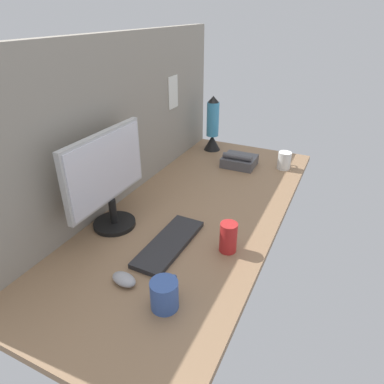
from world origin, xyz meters
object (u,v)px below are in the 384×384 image
Objects in this scene: mouse at (124,279)px; mug_red_plastic at (228,237)px; monitor at (107,176)px; mug_ceramic_blue at (165,294)px; desk_phone at (239,161)px; mug_ceramic_white at (284,160)px; lava_lamp at (213,128)px; keyboard at (169,243)px.

mouse is 41.32cm from mug_red_plastic.
monitor is 55.44cm from mug_ceramic_blue.
mouse is 0.50× the size of desk_phone.
mouse is (-27.26, -25.26, -21.69)cm from monitor.
mug_ceramic_blue is 0.64× the size of desk_phone.
mouse is 0.87× the size of mug_ceramic_white.
mouse is 130.84cm from lava_lamp.
keyboard is 85.91cm from desk_phone.
mouse is at bearing -170.70° from lava_lamp.
mug_red_plastic is (7.12, -21.95, 5.12)cm from keyboard.
mug_red_plastic is (32.17, -25.55, 4.42)cm from mouse.
mug_ceramic_blue is 121.77cm from mug_ceramic_white.
keyboard is at bearing 179.93° from desk_phone.
mouse is 111.00cm from desk_phone.
mug_ceramic_white reaches higher than mug_ceramic_blue.
monitor reaches higher than desk_phone.
mug_ceramic_white is at bearing -3.63° from mouse.
lava_lamp is (128.47, 21.04, 13.09)cm from mouse.
mug_ceramic_blue reaches higher than keyboard.
keyboard is at bearing -94.39° from monitor.
mug_ceramic_blue is 137.20cm from lava_lamp.
desk_phone is at bearing 106.86° from mug_ceramic_white.
mouse is 121.88cm from mug_ceramic_white.
lava_lamp is (101.21, -4.22, -8.60)cm from monitor.
monitor reaches higher than mug_red_plastic.
mug_red_plastic is at bearing -12.90° from mug_ceramic_blue.
mug_ceramic_white is 51.47cm from lava_lamp.
mug_ceramic_blue is at bearing -89.25° from mouse.
keyboard is 23.64cm from mug_red_plastic.
monitor is at bearing 95.52° from mug_red_plastic.
mug_ceramic_white is 86.33cm from mug_red_plastic.
mug_ceramic_blue is 1.01× the size of mug_red_plastic.
monitor is 2.36× the size of desk_phone.
monitor is at bearing 177.61° from lava_lamp.
keyboard is (-2.22, -28.86, -22.39)cm from monitor.
mug_ceramic_white reaches higher than mouse.
lava_lamp reaches higher than mug_ceramic_white.
mug_red_plastic is 81.79cm from desk_phone.
mug_red_plastic is at bearing -164.50° from desk_phone.
desk_phone is (110.93, -3.72, 1.49)cm from mouse.
mug_ceramic_white is at bearing -1.96° from mug_red_plastic.
mug_red_plastic is (35.00, -8.02, 1.11)cm from mug_ceramic_blue.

